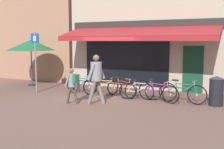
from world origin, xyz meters
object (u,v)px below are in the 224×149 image
bicycle_red (121,88)px  pedestrian_adult (96,74)px  bicycle_silver (140,91)px  bicycle_purple (158,92)px  parking_sign (36,56)px  bicycle_orange (102,87)px  bicycle_green (182,93)px  pedestrian_child (72,82)px  bicycle_blue (81,85)px  cafe_parasol (31,45)px  litter_bin (216,91)px

bicycle_red → pedestrian_adult: bearing=-76.6°
bicycle_silver → bicycle_purple: bicycle_purple is taller
bicycle_red → bicycle_silver: same height
parking_sign → bicycle_silver: bearing=6.1°
bicycle_red → bicycle_orange: bearing=-153.0°
bicycle_silver → pedestrian_adult: size_ratio=0.91×
bicycle_purple → bicycle_silver: bearing=-170.8°
bicycle_silver → pedestrian_adult: bearing=-145.4°
bicycle_green → pedestrian_child: 4.12m
bicycle_orange → bicycle_green: (3.43, -0.08, 0.04)m
bicycle_orange → bicycle_silver: 1.82m
bicycle_blue → bicycle_orange: size_ratio=1.02×
pedestrian_child → parking_sign: size_ratio=0.49×
bicycle_red → pedestrian_child: 2.34m
bicycle_blue → bicycle_orange: bearing=21.7°
bicycle_red → pedestrian_adult: (-0.28, -1.66, 0.75)m
parking_sign → cafe_parasol: parking_sign is taller
bicycle_blue → bicycle_green: size_ratio=0.93×
bicycle_purple → pedestrian_adult: (-1.96, -1.34, 0.73)m
bicycle_purple → bicycle_green: bicycle_green is taller
cafe_parasol → pedestrian_adult: bearing=-24.8°
bicycle_red → parking_sign: bearing=-145.7°
bicycle_orange → bicycle_purple: size_ratio=0.96×
cafe_parasol → bicycle_blue: bearing=-14.7°
pedestrian_adult → cafe_parasol: cafe_parasol is taller
bicycle_blue → cafe_parasol: cafe_parasol is taller
parking_sign → pedestrian_child: bearing=-24.3°
bicycle_orange → parking_sign: 3.34m
bicycle_purple → pedestrian_child: (-2.77, -1.70, 0.46)m
bicycle_blue → litter_bin: size_ratio=1.59×
bicycle_blue → parking_sign: 2.45m
bicycle_purple → bicycle_red: bearing=-176.3°
bicycle_silver → bicycle_green: bicycle_green is taller
litter_bin → bicycle_blue: bearing=-178.1°
bicycle_purple → cafe_parasol: (-7.10, 1.04, 1.73)m
pedestrian_child → bicycle_green: bearing=-143.3°
cafe_parasol → pedestrian_child: bearing=-32.3°
bicycle_orange → bicycle_purple: bicycle_purple is taller
pedestrian_adult → bicycle_silver: bearing=-138.8°
bicycle_blue → pedestrian_adult: bearing=-30.6°
bicycle_green → bicycle_blue: bearing=-174.6°
pedestrian_child → litter_bin: 5.24m
bicycle_green → cafe_parasol: (-7.98, 0.86, 1.71)m
bicycle_silver → parking_sign: parking_sign is taller
pedestrian_adult → litter_bin: size_ratio=1.71×
parking_sign → cafe_parasol: size_ratio=1.11×
bicycle_red → bicycle_green: (2.55, -0.14, 0.03)m
pedestrian_child → cafe_parasol: bearing=-23.0°
pedestrian_adult → pedestrian_child: bearing=16.2°
bicycle_orange → pedestrian_child: pedestrian_child is taller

